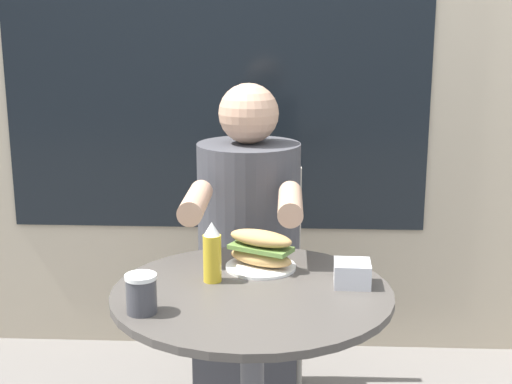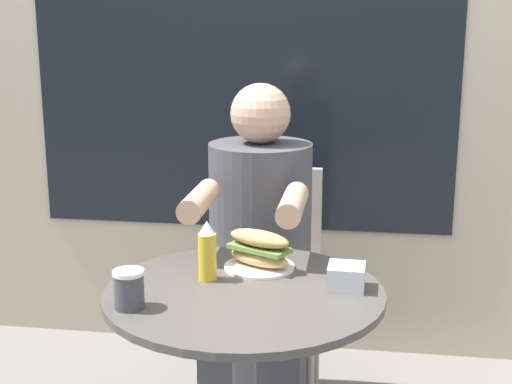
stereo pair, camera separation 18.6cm
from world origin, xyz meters
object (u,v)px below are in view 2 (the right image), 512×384
(seated_diner, at_px, (259,295))
(condiment_bottle, at_px, (207,251))
(sandwich_on_plate, at_px, (259,252))
(diner_chair, at_px, (272,263))
(cafe_table, at_px, (244,366))
(drink_cup, at_px, (129,289))

(seated_diner, height_order, condiment_bottle, seated_diner)
(sandwich_on_plate, bearing_deg, diner_chair, 94.49)
(seated_diner, distance_m, condiment_bottle, 0.56)
(diner_chair, xyz_separation_m, seated_diner, (0.00, -0.34, 0.01))
(cafe_table, relative_size, sandwich_on_plate, 3.92)
(cafe_table, height_order, condiment_bottle, condiment_bottle)
(cafe_table, height_order, drink_cup, drink_cup)
(drink_cup, xyz_separation_m, condiment_bottle, (0.14, 0.21, 0.03))
(drink_cup, distance_m, condiment_bottle, 0.25)
(sandwich_on_plate, bearing_deg, cafe_table, -95.26)
(cafe_table, relative_size, drink_cup, 8.34)
(seated_diner, bearing_deg, diner_chair, -90.16)
(drink_cup, height_order, condiment_bottle, condiment_bottle)
(seated_diner, distance_m, sandwich_on_plate, 0.46)
(cafe_table, bearing_deg, drink_cup, -147.89)
(cafe_table, bearing_deg, condiment_bottle, 151.88)
(drink_cup, relative_size, condiment_bottle, 0.58)
(cafe_table, height_order, diner_chair, diner_chair)
(drink_cup, bearing_deg, condiment_bottle, 56.30)
(cafe_table, height_order, seated_diner, seated_diner)
(diner_chair, xyz_separation_m, condiment_bottle, (-0.06, -0.82, 0.31))
(sandwich_on_plate, bearing_deg, drink_cup, -129.59)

